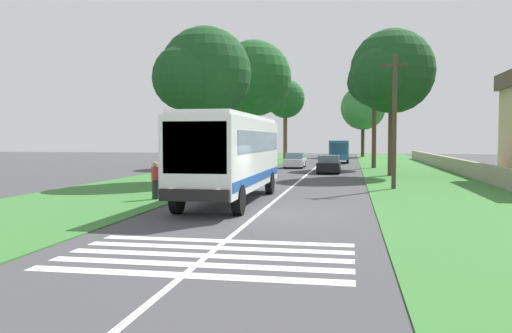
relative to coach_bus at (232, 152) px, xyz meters
name	(u,v)px	position (x,y,z in m)	size (l,w,h in m)	color
ground	(259,214)	(-3.39, -1.80, -2.15)	(160.00, 160.00, 0.00)	#424244
grass_verge_left	(177,179)	(11.61, 6.40, -2.13)	(120.00, 8.00, 0.04)	#387533
grass_verge_right	(431,183)	(11.61, -10.00, -2.13)	(120.00, 8.00, 0.04)	#387533
centre_line	(299,181)	(11.61, -1.80, -2.14)	(110.00, 0.16, 0.01)	silver
coach_bus	(232,152)	(0.00, 0.00, 0.00)	(11.16, 2.62, 3.73)	white
zebra_crossing	(207,256)	(-10.48, -1.80, -2.14)	(4.05, 6.80, 0.01)	silver
trailing_car_0	(329,165)	(20.12, -3.38, -1.48)	(4.30, 1.78, 1.43)	black
trailing_car_1	(295,161)	(27.29, 0.09, -1.48)	(4.30, 1.78, 1.43)	silver
trailing_minibus_0	(339,149)	(38.18, -3.79, -0.60)	(6.00, 2.14, 2.53)	teal
roadside_tree_left_0	(251,80)	(29.45, 4.67, 6.37)	(8.67, 7.52, 12.43)	#3D2D1E
roadside_tree_left_1	(284,100)	(46.86, 3.59, 5.67)	(5.95, 5.08, 10.48)	brown
roadside_tree_left_2	(204,76)	(9.80, 4.01, 4.48)	(7.24, 5.70, 9.64)	brown
roadside_tree_right_0	(362,109)	(58.33, -6.67, 5.07)	(7.44, 6.63, 10.64)	#3D2D1E
roadside_tree_right_1	(373,82)	(27.78, -7.03, 5.82)	(6.20, 4.96, 10.56)	#4C3826
roadside_tree_right_2	(390,74)	(17.66, -7.85, 5.34)	(7.28, 6.14, 10.69)	#4C3826
utility_pole	(394,119)	(6.99, -7.38, 1.65)	(0.24, 1.40, 7.24)	#473828
roadside_wall	(471,169)	(16.61, -13.40, -1.55)	(70.00, 0.40, 1.11)	#9E937F
pedestrian	(155,180)	(0.02, 3.51, -1.24)	(0.34, 0.34, 1.69)	#26262D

